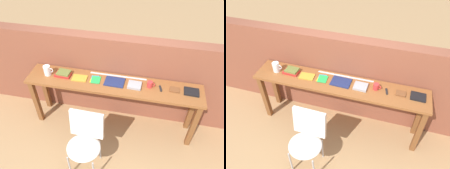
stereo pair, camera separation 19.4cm
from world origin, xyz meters
The scene contains 15 objects.
ground_plane centered at (0.00, 0.00, 0.00)m, with size 40.00×40.00×0.00m, color tan.
brick_wall_back centered at (0.00, 0.64, 0.71)m, with size 6.00×0.20×1.42m, color brown.
sideboard centered at (0.00, 0.30, 0.74)m, with size 2.50×0.44×0.88m.
chair_white_moulded centered at (-0.21, -0.45, 0.53)m, with size 0.45×0.46×0.89m.
pitcher_white centered at (-0.97, 0.30, 0.96)m, with size 0.14×0.10×0.18m.
book_stack_leftmost centered at (-0.74, 0.33, 0.91)m, with size 0.23×0.17×0.06m.
magazine_cycling centered at (-0.49, 0.31, 0.89)m, with size 0.21×0.14×0.01m, color gold.
pamphlet_pile_colourful centered at (-0.26, 0.32, 0.88)m, with size 0.15×0.18×0.01m.
book_open_centre centered at (0.02, 0.33, 0.89)m, with size 0.28×0.21×0.02m, color navy.
book_grey_hardcover centered at (0.31, 0.30, 0.90)m, with size 0.19×0.16×0.03m, color #9E9EA3.
mug centered at (0.52, 0.33, 0.92)m, with size 0.11×0.08×0.09m.
multitool_folded centered at (0.66, 0.32, 0.89)m, with size 0.02×0.11×0.02m, color black.
leather_journal_brown centered at (0.85, 0.33, 0.89)m, with size 0.13×0.10×0.02m, color brown.
book_repair_rightmost centered at (1.07, 0.33, 0.89)m, with size 0.20×0.16×0.02m, color black.
ruler_metal_back_edge centered at (0.05, 0.47, 0.88)m, with size 0.83×0.03×0.00m, color silver.
Camera 2 is at (0.64, -1.90, 2.91)m, focal length 35.00 mm.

